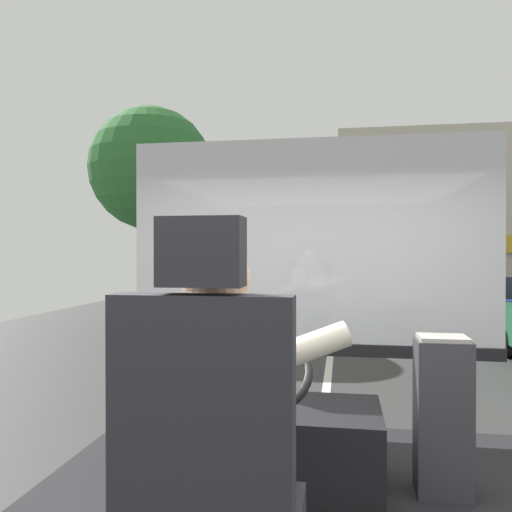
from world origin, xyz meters
TOP-DOWN VIEW (x-y plane):
  - ground at (0.00, 8.80)m, footprint 18.00×44.00m
  - driver_seat at (-0.14, -0.51)m, footprint 0.48×0.48m
  - bus_driver at (-0.14, -0.40)m, footprint 0.80×0.59m
  - steering_console at (-0.14, 0.64)m, footprint 1.10×0.99m
  - fare_box at (0.70, 0.70)m, footprint 0.25×0.21m
  - windshield_panel at (0.00, 1.62)m, footprint 2.50×0.08m
  - street_tree at (-4.43, 10.14)m, footprint 3.01×3.01m
  - shop_building at (6.35, 19.20)m, footprint 12.56×5.13m
  - parked_car_blue at (4.29, 11.62)m, footprint 1.94×4.20m
  - parked_car_charcoal at (3.92, 16.96)m, footprint 1.89×3.96m
  - parked_car_white at (4.03, 21.64)m, footprint 1.84×3.89m

SIDE VIEW (x-z plane):
  - ground at x=0.00m, z-range -0.05..0.00m
  - parked_car_charcoal at x=3.92m, z-range 0.02..1.33m
  - parked_car_white at x=4.03m, z-range 0.02..1.37m
  - parked_car_blue at x=4.29m, z-range 0.02..1.38m
  - steering_console at x=-0.14m, z-range 0.57..1.39m
  - fare_box at x=0.70m, z-range 0.76..1.53m
  - driver_seat at x=-0.14m, z-range 0.66..1.92m
  - bus_driver at x=-0.14m, z-range 1.06..1.85m
  - windshield_panel at x=0.00m, z-range 1.07..2.55m
  - shop_building at x=6.35m, z-range 0.00..6.33m
  - street_tree at x=-4.43m, z-range 1.20..6.68m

